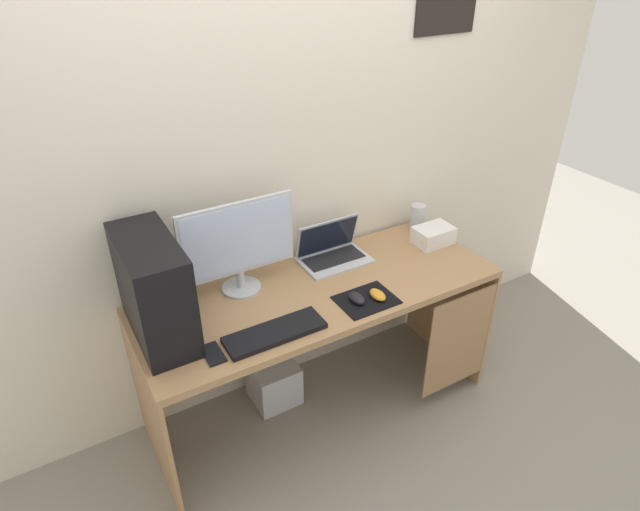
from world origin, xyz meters
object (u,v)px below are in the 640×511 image
Objects in this scene: monitor at (238,245)px; mouse_left at (357,298)px; laptop at (332,252)px; mouse_right at (378,295)px; keyboard at (275,333)px; projector at (433,235)px; subwoofer at (274,382)px; speaker at (417,218)px; cell_phone at (213,354)px; pc_tower at (154,289)px.

mouse_left is at bearing -41.00° from monitor.
mouse_right is (-0.00, -0.39, -0.02)m from laptop.
projector is at bearing 13.87° from keyboard.
laptop is 3.55× the size of mouse_right.
laptop is 1.46× the size of subwoofer.
laptop is at bearing -176.49° from speaker.
keyboard is (-0.01, -0.37, -0.23)m from monitor.
speaker is at bearing 16.94° from cell_phone.
keyboard reaches higher than subwoofer.
laptop reaches higher than subwoofer.
mouse_left is 0.41× the size of subwoofer.
speaker reaches higher than projector.
pc_tower is 1.48m from speaker.
projector is (-0.02, -0.16, -0.03)m from speaker.
monitor is 1.26× the size of keyboard.
speaker reaches higher than subwoofer.
laptop is (0.50, 0.02, -0.20)m from monitor.
mouse_right is (-0.56, -0.43, -0.05)m from speaker.
projector is 2.08× the size of mouse_right.
pc_tower is 1.46m from projector.
projector is at bearing 0.53° from pc_tower.
mouse_left is 1.00× the size of mouse_right.
cell_phone is 0.56× the size of subwoofer.
speaker is (1.47, 0.17, -0.14)m from pc_tower.
mouse_right is at bearing -44.97° from subwoofer.
subwoofer is at bearing -176.53° from speaker.
speaker is 1.53× the size of mouse_left.
monitor is at bearing -177.19° from speaker.
projector is 1.15m from subwoofer.
subwoofer is (0.53, 0.12, -0.86)m from pc_tower.
laptop is 0.39m from mouse_right.
laptop is at bearing 8.75° from pc_tower.
cell_phone is 0.84m from subwoofer.
projector reaches higher than mouse_left.
pc_tower is at bearing 164.30° from mouse_left.
speaker is 0.35× the size of keyboard.
cell_phone is (0.13, -0.23, -0.21)m from pc_tower.
monitor is 2.64× the size of projector.
cell_phone is at bearing -60.54° from pc_tower.
projector is 0.86× the size of subwoofer.
mouse_right is (0.09, -0.03, 0.00)m from mouse_left.
monitor is 0.51m from cell_phone.
mouse_left is at bearing -51.44° from subwoofer.
projector is at bearing -5.92° from monitor.
monitor is 0.43m from keyboard.
keyboard is at bearing -177.23° from mouse_left.
mouse_left is at bearing -148.76° from speaker.
projector is at bearing 25.96° from mouse_right.
speaker is (0.56, 0.03, 0.03)m from laptop.
mouse_right is 0.77m from cell_phone.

